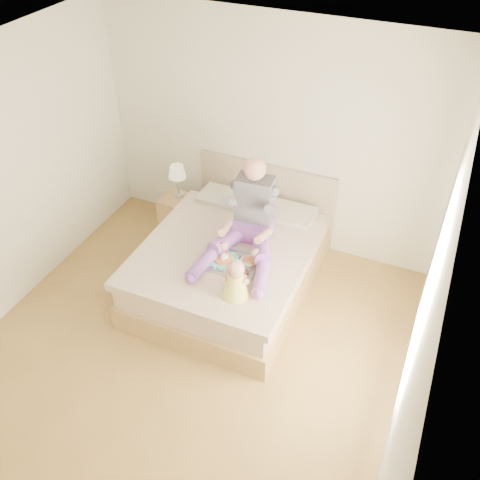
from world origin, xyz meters
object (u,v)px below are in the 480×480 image
at_px(bed, 232,261).
at_px(nightstand, 179,215).
at_px(adult, 249,222).
at_px(baby, 236,281).
at_px(tray, 234,261).

xyz_separation_m(bed, nightstand, (-1.00, 0.60, -0.07)).
xyz_separation_m(bed, adult, (0.18, 0.02, 0.57)).
height_order(nightstand, baby, baby).
height_order(nightstand, adult, adult).
xyz_separation_m(adult, tray, (-0.01, -0.37, -0.25)).
bearing_deg(adult, tray, -96.32).
height_order(adult, tray, adult).
bearing_deg(baby, adult, 89.15).
height_order(bed, adult, adult).
relative_size(bed, tray, 4.11).
bearing_deg(adult, nightstand, 148.65).
height_order(adult, baby, adult).
bearing_deg(nightstand, adult, -19.95).
bearing_deg(bed, baby, -63.24).
xyz_separation_m(bed, baby, (0.37, -0.74, 0.46)).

